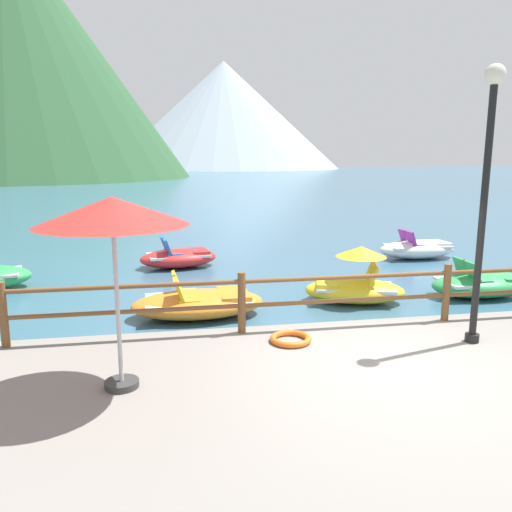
{
  "coord_description": "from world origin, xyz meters",
  "views": [
    {
      "loc": [
        -2.78,
        -5.77,
        3.07
      ],
      "look_at": [
        -0.86,
        5.0,
        0.9
      ],
      "focal_mm": 35.35,
      "sensor_mm": 36.0,
      "label": 1
    }
  ],
  "objects_px": {
    "beach_umbrella": "(112,214)",
    "pedal_boat_0": "(418,249)",
    "life_ring": "(291,339)",
    "pedal_boat_1": "(199,303)",
    "pedal_boat_4": "(355,284)",
    "pedal_boat_5": "(179,257)",
    "lamp_post": "(486,180)",
    "pedal_boat_3": "(480,284)"
  },
  "relations": [
    {
      "from": "beach_umbrella",
      "to": "pedal_boat_4",
      "type": "bearing_deg",
      "value": 42.77
    },
    {
      "from": "life_ring",
      "to": "pedal_boat_4",
      "type": "xyz_separation_m",
      "value": [
        2.17,
        3.07,
        -0.05
      ]
    },
    {
      "from": "life_ring",
      "to": "pedal_boat_5",
      "type": "height_order",
      "value": "pedal_boat_5"
    },
    {
      "from": "pedal_boat_0",
      "to": "pedal_boat_5",
      "type": "bearing_deg",
      "value": -179.95
    },
    {
      "from": "life_ring",
      "to": "pedal_boat_0",
      "type": "bearing_deg",
      "value": 51.32
    },
    {
      "from": "pedal_boat_0",
      "to": "pedal_boat_1",
      "type": "distance_m",
      "value": 8.33
    },
    {
      "from": "pedal_boat_3",
      "to": "pedal_boat_5",
      "type": "relative_size",
      "value": 0.96
    },
    {
      "from": "lamp_post",
      "to": "life_ring",
      "type": "xyz_separation_m",
      "value": [
        -2.62,
        0.46,
        -2.3
      ]
    },
    {
      "from": "life_ring",
      "to": "pedal_boat_5",
      "type": "distance_m",
      "value": 7.38
    },
    {
      "from": "life_ring",
      "to": "pedal_boat_5",
      "type": "bearing_deg",
      "value": 101.19
    },
    {
      "from": "lamp_post",
      "to": "pedal_boat_1",
      "type": "relative_size",
      "value": 1.49
    },
    {
      "from": "beach_umbrella",
      "to": "life_ring",
      "type": "relative_size",
      "value": 3.67
    },
    {
      "from": "lamp_post",
      "to": "beach_umbrella",
      "type": "height_order",
      "value": "lamp_post"
    },
    {
      "from": "lamp_post",
      "to": "pedal_boat_4",
      "type": "xyz_separation_m",
      "value": [
        -0.44,
        3.53,
        -2.35
      ]
    },
    {
      "from": "lamp_post",
      "to": "life_ring",
      "type": "relative_size",
      "value": 6.35
    },
    {
      "from": "pedal_boat_0",
      "to": "pedal_boat_1",
      "type": "relative_size",
      "value": 0.94
    },
    {
      "from": "pedal_boat_0",
      "to": "pedal_boat_3",
      "type": "relative_size",
      "value": 1.1
    },
    {
      "from": "life_ring",
      "to": "pedal_boat_0",
      "type": "distance_m",
      "value": 9.29
    },
    {
      "from": "beach_umbrella",
      "to": "life_ring",
      "type": "height_order",
      "value": "beach_umbrella"
    },
    {
      "from": "pedal_boat_0",
      "to": "pedal_boat_3",
      "type": "bearing_deg",
      "value": -99.56
    },
    {
      "from": "beach_umbrella",
      "to": "pedal_boat_3",
      "type": "distance_m",
      "value": 8.74
    },
    {
      "from": "beach_umbrella",
      "to": "pedal_boat_4",
      "type": "height_order",
      "value": "beach_umbrella"
    },
    {
      "from": "beach_umbrella",
      "to": "pedal_boat_1",
      "type": "distance_m",
      "value": 4.5
    },
    {
      "from": "pedal_boat_4",
      "to": "beach_umbrella",
      "type": "bearing_deg",
      "value": -137.23
    },
    {
      "from": "pedal_boat_4",
      "to": "pedal_boat_3",
      "type": "bearing_deg",
      "value": -0.78
    },
    {
      "from": "lamp_post",
      "to": "pedal_boat_4",
      "type": "relative_size",
      "value": 1.66
    },
    {
      "from": "pedal_boat_5",
      "to": "pedal_boat_1",
      "type": "bearing_deg",
      "value": -86.7
    },
    {
      "from": "life_ring",
      "to": "pedal_boat_1",
      "type": "relative_size",
      "value": 0.23
    },
    {
      "from": "pedal_boat_0",
      "to": "pedal_boat_1",
      "type": "height_order",
      "value": "pedal_boat_0"
    },
    {
      "from": "pedal_boat_4",
      "to": "pedal_boat_5",
      "type": "relative_size",
      "value": 1.01
    },
    {
      "from": "beach_umbrella",
      "to": "pedal_boat_1",
      "type": "relative_size",
      "value": 0.86
    },
    {
      "from": "lamp_post",
      "to": "pedal_boat_5",
      "type": "bearing_deg",
      "value": 117.74
    },
    {
      "from": "beach_umbrella",
      "to": "lamp_post",
      "type": "bearing_deg",
      "value": 7.24
    },
    {
      "from": "pedal_boat_3",
      "to": "pedal_boat_4",
      "type": "xyz_separation_m",
      "value": [
        -2.92,
        0.04,
        0.12
      ]
    },
    {
      "from": "pedal_boat_0",
      "to": "life_ring",
      "type": "bearing_deg",
      "value": -128.68
    },
    {
      "from": "life_ring",
      "to": "pedal_boat_3",
      "type": "relative_size",
      "value": 0.27
    },
    {
      "from": "beach_umbrella",
      "to": "pedal_boat_0",
      "type": "relative_size",
      "value": 0.91
    },
    {
      "from": "lamp_post",
      "to": "pedal_boat_0",
      "type": "relative_size",
      "value": 1.58
    },
    {
      "from": "life_ring",
      "to": "pedal_boat_1",
      "type": "distance_m",
      "value": 2.93
    },
    {
      "from": "lamp_post",
      "to": "pedal_boat_5",
      "type": "height_order",
      "value": "lamp_post"
    },
    {
      "from": "pedal_boat_4",
      "to": "pedal_boat_0",
      "type": "bearing_deg",
      "value": 49.06
    },
    {
      "from": "pedal_boat_1",
      "to": "pedal_boat_4",
      "type": "bearing_deg",
      "value": 6.53
    }
  ]
}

